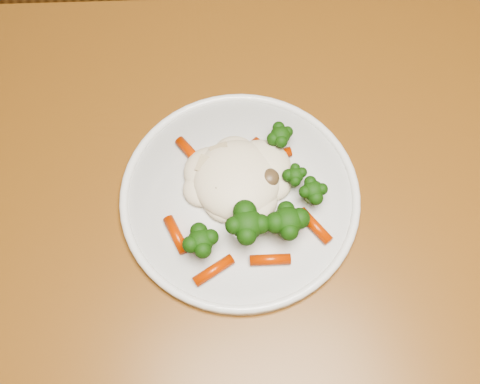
{
  "coord_description": "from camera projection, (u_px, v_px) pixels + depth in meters",
  "views": [
    {
      "loc": [
        -0.18,
        0.0,
        1.39
      ],
      "look_at": [
        -0.11,
        0.28,
        0.77
      ],
      "focal_mm": 45.0,
      "sensor_mm": 36.0,
      "label": 1
    }
  ],
  "objects": [
    {
      "name": "plate",
      "position": [
        240.0,
        197.0,
        0.7
      ],
      "size": [
        0.28,
        0.28,
        0.01
      ],
      "primitive_type": "cylinder",
      "color": "white",
      "rests_on": "dining_table"
    },
    {
      "name": "dining_table",
      "position": [
        328.0,
        282.0,
        0.77
      ],
      "size": [
        1.27,
        0.97,
        0.75
      ],
      "rotation": [
        0.0,
        0.0,
        -0.21
      ],
      "color": "brown",
      "rests_on": "ground"
    },
    {
      "name": "meal",
      "position": [
        248.0,
        193.0,
        0.67
      ],
      "size": [
        0.19,
        0.18,
        0.05
      ],
      "color": "#F9E7C7",
      "rests_on": "plate"
    }
  ]
}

